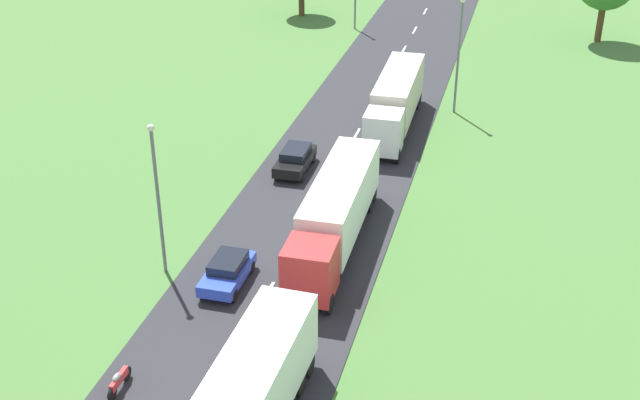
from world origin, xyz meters
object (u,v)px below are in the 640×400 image
Objects in this scene: car_fourth at (295,159)px; lamppost_second at (158,193)px; motorcycle_courier at (119,380)px; truck_third at (396,100)px; lamppost_third at (459,50)px; truck_second at (336,211)px; car_third at (227,271)px.

car_fourth is 0.51× the size of lamppost_second.
truck_third is at bearing 78.52° from motorcycle_courier.
lamppost_second is at bearing -114.90° from lamppost_third.
truck_third is 6.27m from lamppost_third.
lamppost_second reaches higher than truck_third.
lamppost_third is at bearing 55.41° from car_fourth.
motorcycle_courier is (-1.24, -22.20, -0.30)m from car_fourth.
lamppost_third is (4.04, 21.21, 2.67)m from truck_second.
motorcycle_courier is at bearing -113.60° from truck_second.
lamppost_third is at bearing 72.22° from car_third.
lamppost_third reaches higher than car_third.
car_third reaches higher than motorcycle_courier.
car_third is 0.47× the size of lamppost_second.
lamppost_third is (12.04, 25.93, 0.20)m from lamppost_second.
car_fourth is at bearing -124.59° from lamppost_third.
car_fourth is 22.24m from motorcycle_courier.
motorcycle_courier is at bearing -93.21° from car_fourth.
truck_second is at bearing -90.78° from truck_third.
car_fourth reaches higher than motorcycle_courier.
car_third is at bearing -5.50° from lamppost_second.
car_third is 13.50m from car_fourth.
truck_third reaches higher than car_fourth.
lamppost_third is at bearing 65.10° from lamppost_second.
car_fourth is at bearing 119.51° from truck_second.
truck_third is 2.91× the size of car_fourth.
car_third is (-4.62, -22.07, -1.37)m from truck_third.
lamppost_second is (-3.22, -13.15, 3.80)m from car_fourth.
lamppost_second is at bearing 102.34° from motorcycle_courier.
car_fourth is 2.19× the size of motorcycle_courier.
car_fourth is (-5.00, -8.57, -1.34)m from truck_third.
truck_third is 10.01m from car_fourth.
truck_third is 1.49× the size of lamppost_second.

